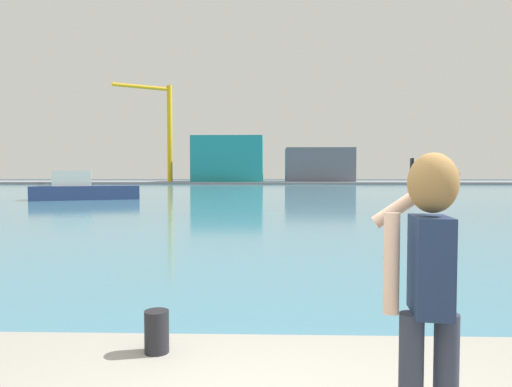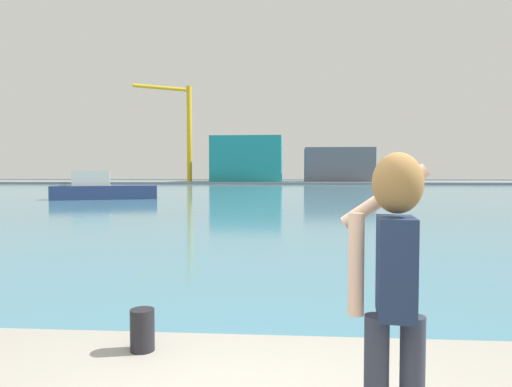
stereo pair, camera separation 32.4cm
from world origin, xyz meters
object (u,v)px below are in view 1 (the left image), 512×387
at_px(harbor_bollard, 157,332).
at_px(person_photographer, 428,271).
at_px(warehouse_right, 319,165).
at_px(boat_moored, 83,189).
at_px(warehouse_left, 229,159).
at_px(port_crane, 164,124).

bearing_deg(harbor_bollard, person_photographer, -36.62).
bearing_deg(warehouse_right, boat_moored, -113.28).
xyz_separation_m(boat_moored, warehouse_left, (6.42, 57.29, 4.07)).
height_order(person_photographer, warehouse_right, warehouse_right).
relative_size(boat_moored, warehouse_right, 0.62).
xyz_separation_m(boat_moored, warehouse_right, (24.69, 57.39, 2.97)).
bearing_deg(boat_moored, port_crane, 75.37).
height_order(harbor_bollard, boat_moored, boat_moored).
xyz_separation_m(person_photographer, warehouse_right, (9.08, 90.32, 2.25)).
xyz_separation_m(person_photographer, warehouse_left, (-9.20, 90.22, 3.36)).
bearing_deg(person_photographer, boat_moored, 32.52).
bearing_deg(warehouse_left, port_crane, -171.92).
bearing_deg(warehouse_right, person_photographer, -95.74).
xyz_separation_m(harbor_bollard, port_crane, (-20.13, 86.96, 11.33)).
bearing_deg(warehouse_left, harbor_bollard, -85.32).
height_order(person_photographer, boat_moored, boat_moored).
height_order(harbor_bollard, warehouse_left, warehouse_left).
relative_size(harbor_bollard, boat_moored, 0.05).
distance_m(person_photographer, boat_moored, 36.45).
bearing_deg(warehouse_left, person_photographer, -84.18).
relative_size(person_photographer, warehouse_right, 0.13).
distance_m(warehouse_left, warehouse_right, 18.31).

